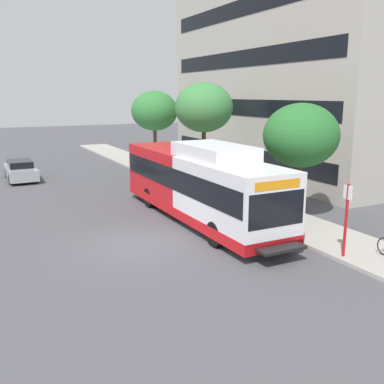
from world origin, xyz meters
name	(u,v)px	position (x,y,z in m)	size (l,w,h in m)	color
ground_plane	(88,201)	(0.00, 8.00, 0.00)	(120.00, 120.00, 0.00)	#4C4C51
sidewalk_curb	(217,194)	(7.00, 6.00, 0.07)	(3.00, 56.00, 0.14)	#A8A399
transit_bus	(199,184)	(3.63, 1.91, 1.70)	(2.58, 12.25, 3.65)	white
bus_stop_sign_pole	(346,215)	(5.82, -4.85, 1.65)	(0.10, 0.36, 2.60)	red
street_tree_near_stop	(301,136)	(7.82, -0.01, 3.89)	(3.40, 3.40, 5.21)	#4C3823
street_tree_mid_block	(204,108)	(7.83, 9.16, 4.88)	(3.65, 3.65, 6.31)	#4C3823
street_tree_far_block	(155,111)	(7.99, 17.72, 4.40)	(3.71, 3.71, 5.85)	#4C3823
parked_car_far_lane	(21,170)	(-2.58, 16.08, 0.66)	(1.80, 4.50, 1.33)	#93999E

